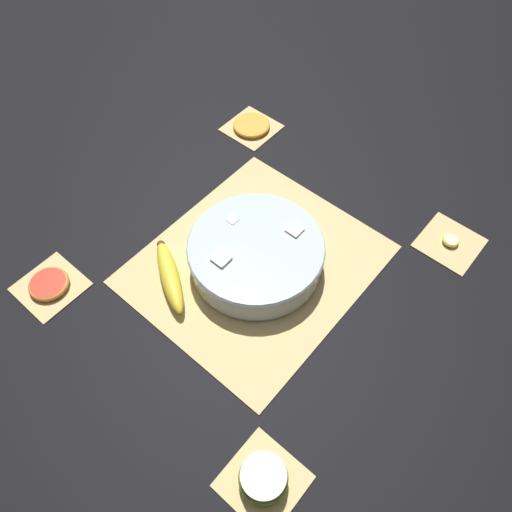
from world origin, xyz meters
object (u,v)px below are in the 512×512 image
orange_slice_whole (251,125)px  grapefruit_slice (49,284)px  banana_coin_single (451,241)px  apple_half (263,478)px  fruit_salad_bowl (256,253)px  whole_banana (170,276)px

orange_slice_whole → grapefruit_slice: 0.64m
banana_coin_single → grapefruit_slice: bearing=-42.0°
apple_half → orange_slice_whole: bearing=-138.0°
fruit_salad_bowl → orange_slice_whole: (-0.32, -0.29, -0.03)m
apple_half → grapefruit_slice: bearing=-90.0°
apple_half → banana_coin_single: bearing=-180.0°
apple_half → grapefruit_slice: (-0.00, -0.57, -0.02)m
fruit_salad_bowl → apple_half: (0.32, 0.29, -0.01)m
banana_coin_single → orange_slice_whole: bearing=-90.0°
banana_coin_single → grapefruit_slice: (0.64, -0.57, 0.00)m
banana_coin_single → fruit_salad_bowl: bearing=-42.0°
grapefruit_slice → orange_slice_whole: bearing=180.0°
grapefruit_slice → apple_half: bearing=90.0°
fruit_salad_bowl → whole_banana: (0.15, -0.11, -0.02)m
fruit_salad_bowl → banana_coin_single: bearing=138.0°
orange_slice_whole → apple_half: bearing=42.0°
whole_banana → grapefruit_slice: whole_banana is taller
fruit_salad_bowl → whole_banana: size_ratio=1.63×
apple_half → banana_coin_single: (-0.64, -0.00, -0.02)m
fruit_salad_bowl → banana_coin_single: size_ratio=7.93×
orange_slice_whole → grapefruit_slice: grapefruit_slice is taller
whole_banana → apple_half: size_ratio=2.15×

